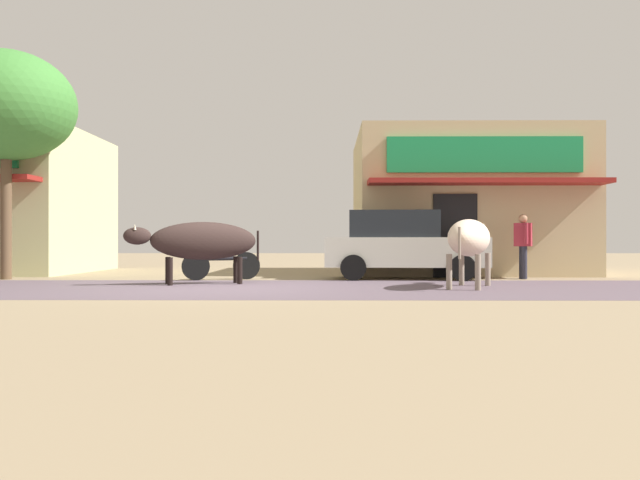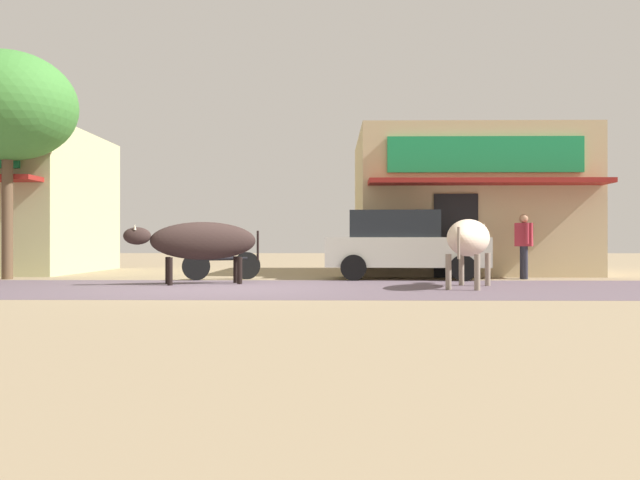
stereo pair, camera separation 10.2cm
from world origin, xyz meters
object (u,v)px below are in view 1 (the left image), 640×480
(roadside_tree, at_px, (6,106))
(cow_near_brown, at_px, (201,241))
(parked_motorcycle, at_px, (223,260))
(cow_far_dark, at_px, (470,238))
(pedestrian_by_shop, at_px, (523,241))
(parked_hatchback_car, at_px, (402,244))

(roadside_tree, bearing_deg, cow_near_brown, -20.34)
(parked_motorcycle, height_order, cow_far_dark, cow_far_dark)
(parked_motorcycle, bearing_deg, cow_near_brown, -96.59)
(roadside_tree, xyz_separation_m, parked_motorcycle, (5.20, -0.15, -3.66))
(cow_far_dark, bearing_deg, parked_motorcycle, 153.18)
(parked_motorcycle, distance_m, pedestrian_by_shop, 7.21)
(cow_near_brown, bearing_deg, roadside_tree, 159.66)
(parked_hatchback_car, bearing_deg, cow_far_dark, -72.59)
(parked_motorcycle, bearing_deg, roadside_tree, 178.38)
(parked_hatchback_car, relative_size, cow_far_dark, 1.45)
(parked_hatchback_car, bearing_deg, roadside_tree, -178.14)
(parked_motorcycle, xyz_separation_m, cow_near_brown, (-0.20, -1.71, 0.43))
(cow_near_brown, xyz_separation_m, pedestrian_by_shop, (7.38, 2.11, 0.00))
(parked_hatchback_car, xyz_separation_m, pedestrian_by_shop, (2.90, -0.05, 0.07))
(parked_hatchback_car, height_order, parked_motorcycle, parked_hatchback_car)
(cow_near_brown, relative_size, pedestrian_by_shop, 1.76)
(cow_near_brown, bearing_deg, pedestrian_by_shop, 15.97)
(roadside_tree, xyz_separation_m, parked_hatchback_car, (9.49, 0.31, -3.29))
(pedestrian_by_shop, bearing_deg, parked_motorcycle, -176.79)
(roadside_tree, height_order, parked_hatchback_car, roadside_tree)
(roadside_tree, bearing_deg, parked_motorcycle, -1.62)
(parked_hatchback_car, bearing_deg, parked_motorcycle, -173.94)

